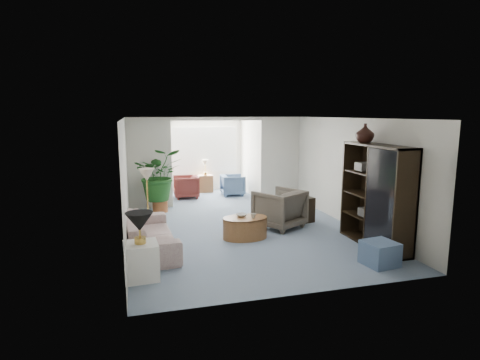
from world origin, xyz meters
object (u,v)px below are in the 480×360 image
object	(u,v)px
coffee_bowl	(241,215)
ottoman	(380,253)
framed_picture	(354,154)
sofa	(150,233)
table_lamp	(139,222)
wingback_chair	(279,209)
cabinet_urn	(365,133)
sunroom_chair_maroon	(186,187)
side_table_dark	(302,210)
floor_lamp	(147,175)
coffee_cup	(253,216)
coffee_table	(245,228)
entertainment_cabinet	(376,196)
sunroom_table	(206,183)
plant_pot	(160,206)
end_table	(141,261)
sunroom_chair_blue	(233,185)

from	to	relation	value
coffee_bowl	ottoman	world-z (taller)	coffee_bowl
framed_picture	sofa	world-z (taller)	framed_picture
table_lamp	wingback_chair	size ratio (longest dim) A/B	0.45
cabinet_urn	sunroom_chair_maroon	xyz separation A→B (m)	(-3.01, 4.99, -1.86)
wingback_chair	side_table_dark	bearing A→B (deg)	172.78
floor_lamp	cabinet_urn	xyz separation A→B (m)	(4.29, -1.83, 0.96)
wingback_chair	cabinet_urn	bearing A→B (deg)	108.87
framed_picture	coffee_cup	size ratio (longest dim) A/B	4.75
sofa	floor_lamp	distance (m)	1.69
coffee_table	side_table_dark	distance (m)	1.90
cabinet_urn	coffee_cup	bearing A→B (deg)	166.99
coffee_table	wingback_chair	size ratio (longest dim) A/B	0.98
framed_picture	floor_lamp	xyz separation A→B (m)	(-4.52, 1.06, -0.45)
side_table_dark	entertainment_cabinet	xyz separation A→B (m)	(0.67, -1.98, 0.70)
wingback_chair	side_table_dark	xyz separation A→B (m)	(0.70, 0.30, -0.14)
wingback_chair	sunroom_chair_maroon	bearing A→B (deg)	-97.17
framed_picture	coffee_table	size ratio (longest dim) A/B	0.53
sofa	sunroom_table	world-z (taller)	sofa
plant_pot	floor_lamp	bearing A→B (deg)	-103.46
coffee_bowl	plant_pot	world-z (taller)	coffee_bowl
coffee_table	sunroom_table	distance (m)	5.13
ottoman	wingback_chair	bearing A→B (deg)	108.09
floor_lamp	sunroom_chair_maroon	world-z (taller)	floor_lamp
end_table	entertainment_cabinet	world-z (taller)	entertainment_cabinet
table_lamp	sunroom_chair_maroon	size ratio (longest dim) A/B	0.58
plant_pot	end_table	bearing A→B (deg)	-97.88
floor_lamp	coffee_cup	world-z (taller)	floor_lamp
table_lamp	wingback_chair	world-z (taller)	table_lamp
framed_picture	wingback_chair	bearing A→B (deg)	165.47
cabinet_urn	sunroom_table	xyz separation A→B (m)	(-2.26, 5.74, -1.92)
side_table_dark	sunroom_table	distance (m)	4.54
end_table	coffee_cup	size ratio (longest dim) A/B	5.53
wingback_chair	plant_pot	world-z (taller)	wingback_chair
cabinet_urn	coffee_bowl	bearing A→B (deg)	163.56
side_table_dark	ottoman	world-z (taller)	side_table_dark
side_table_dark	sunroom_table	world-z (taller)	side_table_dark
sunroom_chair_maroon	sunroom_table	size ratio (longest dim) A/B	1.33
framed_picture	entertainment_cabinet	world-z (taller)	entertainment_cabinet
sofa	cabinet_urn	size ratio (longest dim) A/B	5.81
sunroom_chair_blue	sunroom_chair_maroon	xyz separation A→B (m)	(-1.50, 0.00, 0.02)
table_lamp	coffee_cup	distance (m)	2.76
cabinet_urn	coffee_table	bearing A→B (deg)	165.49
cabinet_urn	plant_pot	bearing A→B (deg)	139.28
coffee_bowl	sunroom_table	size ratio (longest dim) A/B	0.40
table_lamp	entertainment_cabinet	bearing A→B (deg)	5.57
table_lamp	floor_lamp	xyz separation A→B (m)	(0.23, 2.77, 0.32)
floor_lamp	coffee_bowl	size ratio (longest dim) A/B	1.57
coffee_bowl	coffee_table	bearing A→B (deg)	-63.43
floor_lamp	wingback_chair	world-z (taller)	floor_lamp
wingback_chair	plant_pot	xyz separation A→B (m)	(-2.55, 2.19, -0.28)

